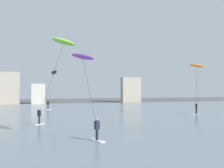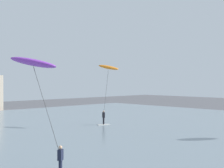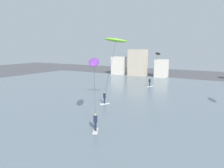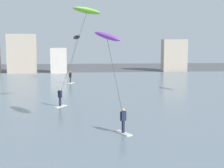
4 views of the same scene
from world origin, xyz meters
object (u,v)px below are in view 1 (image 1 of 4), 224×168
at_px(kitesurfer_orange, 197,72).
at_px(kitesurfer_purple, 84,65).
at_px(kitesurfer_lime, 61,52).
at_px(kitesurfer_black, 53,76).

bearing_deg(kitesurfer_orange, kitesurfer_purple, -145.46).
height_order(kitesurfer_purple, kitesurfer_lime, kitesurfer_lime).
distance_m(kitesurfer_black, kitesurfer_purple, 25.13).
relative_size(kitesurfer_purple, kitesurfer_lime, 0.76).
xyz_separation_m(kitesurfer_purple, kitesurfer_lime, (-1.70, 6.58, 1.80)).
bearing_deg(kitesurfer_black, kitesurfer_lime, -86.28).
distance_m(kitesurfer_orange, kitesurfer_purple, 19.30).
bearing_deg(kitesurfer_black, kitesurfer_purple, -83.39).
xyz_separation_m(kitesurfer_orange, kitesurfer_lime, (-17.59, -4.36, 1.62)).
bearing_deg(kitesurfer_purple, kitesurfer_orange, 34.54).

